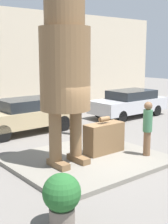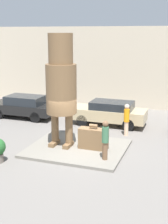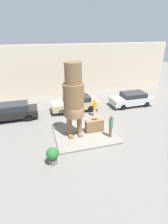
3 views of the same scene
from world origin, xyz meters
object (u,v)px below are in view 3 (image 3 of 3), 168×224
Objects in this scene: worker_hivis at (95,106)px; planter_pot at (53,155)px; parked_car_tan at (75,103)px; giant_suitcase at (94,125)px; parked_car_black at (13,111)px; parked_car_silver at (132,99)px; tourist at (111,125)px; statue_figure at (74,95)px.

planter_pot is at bearing -129.82° from worker_hivis.
planter_pot is (-3.14, -7.16, -0.19)m from parked_car_tan.
worker_hivis reaches higher than giant_suitcase.
giant_suitcase is 7.56m from parked_car_black.
planter_pot is (-9.25, -6.81, -0.15)m from parked_car_silver.
worker_hivis reaches higher than parked_car_silver.
parked_car_black reaches higher than parked_car_silver.
worker_hivis is at bearing 88.31° from tourist.
parked_car_black is 2.46× the size of worker_hivis.
tourist is 7.09m from parked_car_silver.
worker_hivis is at bearing 70.47° from giant_suitcase.
parked_car_black is at bearing 146.05° from giant_suitcase.
statue_figure is at bearing -132.09° from worker_hivis.
tourist is 0.99× the size of worker_hivis.
statue_figure is at bearing 137.47° from parked_car_black.
parked_car_black reaches higher than giant_suitcase.
tourist is at bearing 103.34° from parked_car_tan.
giant_suitcase is 0.79× the size of tourist.
planter_pot is (-1.98, -2.61, -2.68)m from statue_figure.
statue_figure is 4.53m from worker_hivis.
giant_suitcase is 0.78× the size of worker_hivis.
parked_car_tan reaches higher than planter_pot.
parked_car_black is 11.94m from parked_car_silver.
parked_car_tan is 2.58× the size of worker_hivis.
parked_car_tan is (-0.44, 4.49, 0.17)m from giant_suitcase.
parked_car_tan is 6.12m from parked_car_silver.
worker_hivis is at bearing 169.16° from parked_car_black.
worker_hivis is at bearing 15.71° from parked_car_silver.
parked_car_silver is (4.78, 5.23, -0.33)m from tourist.
parked_car_black is 5.84m from parked_car_tan.
planter_pot is at bearing 36.36° from parked_car_silver.
parked_car_tan reaches higher than parked_car_silver.
planter_pot is at bearing -160.51° from tourist.
parked_car_silver is (7.27, 4.20, -2.53)m from statue_figure.
statue_figure is 1.18× the size of parked_car_tan.
parked_car_tan is (1.17, 4.55, -2.49)m from statue_figure.
parked_car_black reaches higher than planter_pot.
parked_car_silver is (6.11, -0.35, -0.04)m from parked_car_tan.
tourist is 4.76m from planter_pot.
worker_hivis is at bearing 47.91° from statue_figure.
tourist reaches higher than worker_hivis.
planter_pot is at bearing -143.29° from giant_suitcase.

